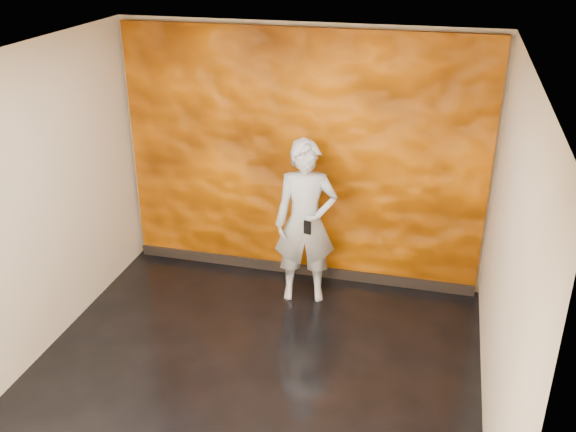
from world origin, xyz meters
The scene contains 5 objects.
room centered at (0.00, 0.00, 1.40)m, with size 4.02×4.02×2.81m.
feature_wall centered at (0.00, 1.96, 1.38)m, with size 3.90×0.06×2.75m, color orange.
baseboard centered at (0.00, 1.92, 0.06)m, with size 3.90×0.04×0.12m, color black.
man centered at (0.16, 1.47, 0.88)m, with size 0.64×0.42×1.76m, color #A0A5B0.
phone centered at (0.24, 1.23, 0.94)m, with size 0.08×0.02×0.14m, color black.
Camera 1 is at (1.46, -4.34, 3.72)m, focal length 40.00 mm.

